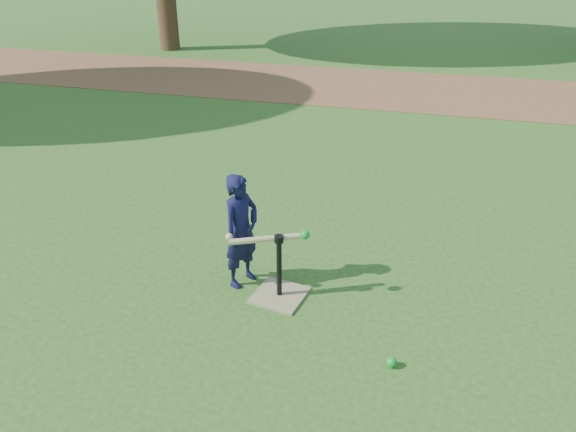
# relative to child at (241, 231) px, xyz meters

# --- Properties ---
(ground) EXTENTS (80.00, 80.00, 0.00)m
(ground) POSITION_rel_child_xyz_m (0.76, -0.41, -0.53)
(ground) COLOR #285116
(ground) RESTS_ON ground
(dirt_strip) EXTENTS (24.00, 3.00, 0.01)m
(dirt_strip) POSITION_rel_child_xyz_m (0.76, 7.09, -0.53)
(dirt_strip) COLOR brown
(dirt_strip) RESTS_ON ground
(child) EXTENTS (0.39, 0.46, 1.06)m
(child) POSITION_rel_child_xyz_m (0.00, 0.00, 0.00)
(child) COLOR black
(child) RESTS_ON ground
(wiffle_ball_ground) EXTENTS (0.08, 0.08, 0.08)m
(wiffle_ball_ground) POSITION_rel_child_xyz_m (1.43, -0.78, -0.49)
(wiffle_ball_ground) COLOR #0D972A
(wiffle_ball_ground) RESTS_ON ground
(batting_tee) EXTENTS (0.50, 0.50, 0.61)m
(batting_tee) POSITION_rel_child_xyz_m (0.38, -0.14, -0.42)
(batting_tee) COLOR #91855C
(batting_tee) RESTS_ON ground
(swing_action) EXTENTS (0.70, 0.30, 0.12)m
(swing_action) POSITION_rel_child_xyz_m (0.30, -0.15, 0.06)
(swing_action) COLOR tan
(swing_action) RESTS_ON ground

